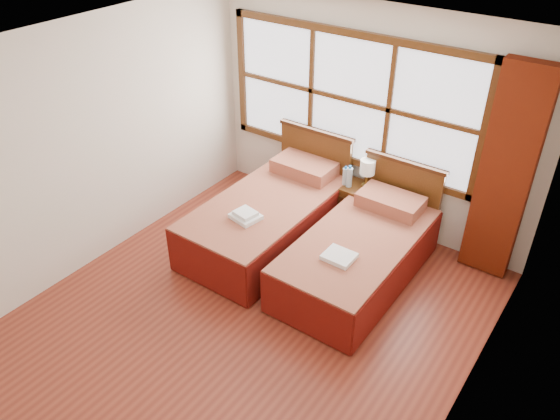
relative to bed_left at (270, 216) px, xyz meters
The scene contains 15 objects.
floor 1.39m from the bed_left, 62.54° to the right, with size 4.50×4.50×0.00m, color maroon.
ceiling 2.65m from the bed_left, 62.54° to the right, with size 4.50×4.50×0.00m, color white.
wall_back 1.57m from the bed_left, 59.46° to the left, with size 4.00×4.00×0.00m, color silver.
wall_left 2.07m from the bed_left, 139.04° to the right, with size 4.50×4.50×0.00m, color silver.
wall_right 3.04m from the bed_left, 24.53° to the right, with size 4.50×4.50×0.00m, color silver.
window 1.60m from the bed_left, 69.89° to the left, with size 3.16×0.06×1.56m.
curtain 2.55m from the bed_left, 22.36° to the left, with size 0.50×0.16×2.30m, color #611B09.
bed_left is the anchor object (origin of this frame).
bed_right 1.17m from the bed_left, ahead, with size 1.03×2.05×1.00m.
nightstand 1.03m from the bed_left, 50.60° to the left, with size 0.42×0.42×0.56m.
towels_left 0.56m from the bed_left, 86.19° to the right, with size 0.33×0.31×0.09m.
towels_right 1.29m from the bed_left, 21.65° to the right, with size 0.29×0.26×0.05m.
lamp 1.25m from the bed_left, 49.00° to the left, with size 0.18×0.18×0.34m.
bottle_near 0.99m from the bed_left, 55.03° to the left, with size 0.06×0.06×0.24m.
bottle_far 1.02m from the bed_left, 51.58° to the left, with size 0.07×0.07×0.27m.
Camera 1 is at (2.52, -3.00, 3.83)m, focal length 35.00 mm.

